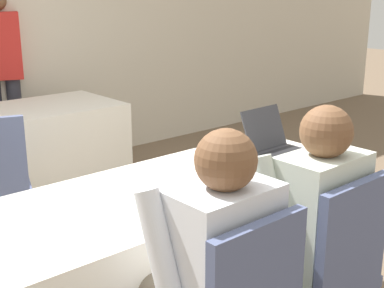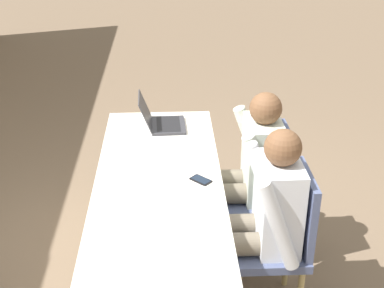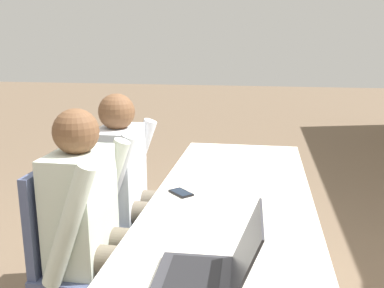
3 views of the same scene
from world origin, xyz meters
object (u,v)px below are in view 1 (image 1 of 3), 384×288
at_px(cell_phone, 202,203).
at_px(person_red_shirt, 2,71).
at_px(laptop, 280,147).
at_px(person_white_shirt, 303,225).
at_px(person_checkered_shirt, 208,268).
at_px(chair_near_right, 322,270).

relative_size(cell_phone, person_red_shirt, 0.09).
xyz_separation_m(laptop, person_white_shirt, (-0.52, -0.56, -0.10)).
xyz_separation_m(person_checkered_shirt, person_red_shirt, (0.62, 3.24, 0.25)).
distance_m(chair_near_right, person_white_shirt, 0.19).
height_order(laptop, person_white_shirt, person_white_shirt).
distance_m(cell_phone, chair_near_right, 0.55).
relative_size(cell_phone, person_white_shirt, 0.12).
bearing_deg(person_white_shirt, chair_near_right, 90.00).
xyz_separation_m(laptop, person_red_shirt, (-0.42, 2.67, 0.14)).
distance_m(laptop, chair_near_right, 0.88).
relative_size(laptop, cell_phone, 2.45).
xyz_separation_m(laptop, chair_near_right, (-0.52, -0.67, -0.26)).
bearing_deg(person_white_shirt, laptop, -132.58).
bearing_deg(chair_near_right, person_white_shirt, -90.00).
distance_m(chair_near_right, person_checkered_shirt, 0.56).
distance_m(cell_phone, person_checkered_shirt, 0.43).
bearing_deg(person_white_shirt, person_red_shirt, -91.73).
height_order(laptop, person_red_shirt, person_red_shirt).
relative_size(cell_phone, person_checkered_shirt, 0.12).
height_order(chair_near_right, person_checkered_shirt, person_checkered_shirt).
xyz_separation_m(chair_near_right, person_checkered_shirt, (-0.52, 0.10, 0.16)).
distance_m(laptop, cell_phone, 0.80).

